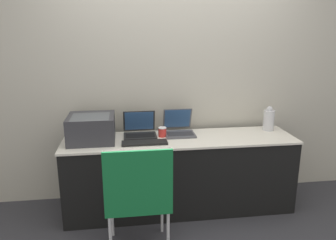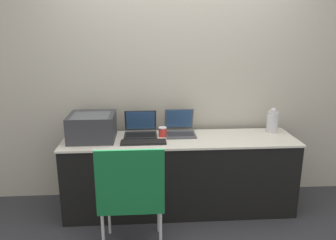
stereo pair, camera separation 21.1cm
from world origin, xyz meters
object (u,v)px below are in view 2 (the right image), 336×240
object	(u,v)px
printer	(92,126)
coffee_cup	(163,132)
external_keyboard	(143,142)
metal_pitcher	(272,121)
laptop_left	(141,130)
chair	(131,189)
laptop_right	(180,129)

from	to	relation	value
printer	coffee_cup	xyz separation A→B (m)	(0.68, 0.04, -0.09)
external_keyboard	coffee_cup	xyz separation A→B (m)	(0.19, 0.19, 0.04)
external_keyboard	metal_pitcher	bearing A→B (deg)	11.14
printer	laptop_left	xyz separation A→B (m)	(0.46, 0.11, -0.08)
external_keyboard	chair	xyz separation A→B (m)	(-0.09, -0.60, -0.16)
coffee_cup	chair	world-z (taller)	chair
laptop_left	printer	bearing A→B (deg)	-166.61
external_keyboard	chair	bearing A→B (deg)	-98.84
laptop_right	chair	distance (m)	1.01
metal_pitcher	external_keyboard	bearing A→B (deg)	-168.86
laptop_right	chair	world-z (taller)	laptop_right
external_keyboard	metal_pitcher	size ratio (longest dim) A/B	1.64
laptop_left	metal_pitcher	distance (m)	1.35
external_keyboard	laptop_left	bearing A→B (deg)	96.51
laptop_right	metal_pitcher	size ratio (longest dim) A/B	1.31
printer	laptop_right	world-z (taller)	printer
printer	laptop_right	size ratio (longest dim) A/B	1.28
printer	coffee_cup	distance (m)	0.68
coffee_cup	external_keyboard	bearing A→B (deg)	-134.18
laptop_right	chair	size ratio (longest dim) A/B	0.35
laptop_left	metal_pitcher	xyz separation A→B (m)	(1.35, -0.00, 0.06)
laptop_right	metal_pitcher	distance (m)	0.95
printer	external_keyboard	bearing A→B (deg)	-17.24
coffee_cup	chair	size ratio (longest dim) A/B	0.10
external_keyboard	chair	size ratio (longest dim) A/B	0.44
coffee_cup	metal_pitcher	distance (m)	1.13
printer	coffee_cup	world-z (taller)	printer
laptop_right	laptop_left	bearing A→B (deg)	-178.75
coffee_cup	chair	distance (m)	0.87
external_keyboard	coffee_cup	size ratio (longest dim) A/B	4.52
laptop_left	external_keyboard	size ratio (longest dim) A/B	0.76
external_keyboard	laptop_right	bearing A→B (deg)	36.13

